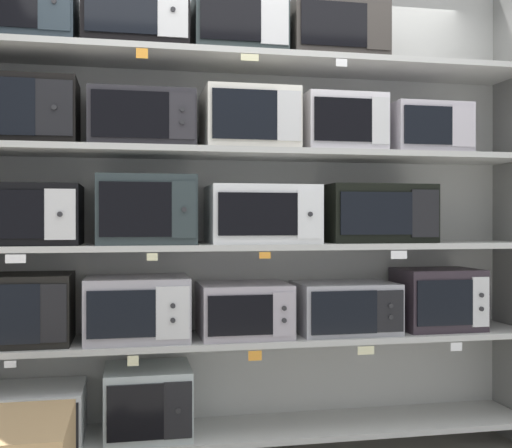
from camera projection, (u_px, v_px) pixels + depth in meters
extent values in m
cube|color=#B2B2AD|center=(248.00, 204.00, 3.53)|extent=(3.17, 0.04, 2.69)
cube|color=beige|center=(256.00, 430.00, 3.30)|extent=(2.97, 0.44, 0.03)
cube|color=silver|center=(25.00, 415.00, 3.08)|extent=(0.56, 0.41, 0.26)
cube|color=black|center=(1.00, 430.00, 2.86)|extent=(0.38, 0.01, 0.19)
cube|color=black|center=(62.00, 426.00, 2.91)|extent=(0.14, 0.01, 0.21)
cylinder|color=#262628|center=(62.00, 433.00, 2.90)|extent=(0.02, 0.01, 0.02)
cylinder|color=#262628|center=(62.00, 421.00, 2.90)|extent=(0.02, 0.01, 0.02)
cube|color=#B1BEBD|center=(148.00, 400.00, 3.19)|extent=(0.42, 0.38, 0.34)
cube|color=black|center=(135.00, 413.00, 2.99)|extent=(0.27, 0.01, 0.27)
cube|color=black|center=(178.00, 410.00, 3.03)|extent=(0.13, 0.01, 0.27)
cylinder|color=#262628|center=(178.00, 411.00, 3.02)|extent=(0.02, 0.01, 0.02)
cube|color=beige|center=(256.00, 338.00, 3.30)|extent=(2.97, 0.44, 0.03)
cube|color=black|center=(18.00, 309.00, 3.07)|extent=(0.50, 0.36, 0.34)
cube|color=black|center=(53.00, 313.00, 2.92)|extent=(0.12, 0.01, 0.27)
cube|color=#9F9BA3|center=(137.00, 308.00, 3.18)|extent=(0.51, 0.39, 0.31)
cube|color=black|center=(121.00, 314.00, 2.97)|extent=(0.32, 0.01, 0.22)
cube|color=silver|center=(173.00, 313.00, 3.02)|extent=(0.16, 0.01, 0.25)
cylinder|color=#262628|center=(173.00, 320.00, 3.01)|extent=(0.02, 0.01, 0.02)
cylinder|color=#262628|center=(173.00, 306.00, 3.01)|extent=(0.02, 0.01, 0.02)
cube|color=#A39BA5|center=(244.00, 309.00, 3.29)|extent=(0.46, 0.39, 0.27)
cube|color=black|center=(241.00, 315.00, 3.08)|extent=(0.32, 0.01, 0.20)
cube|color=#A39BA5|center=(284.00, 314.00, 3.12)|extent=(0.11, 0.01, 0.22)
cylinder|color=#262628|center=(284.00, 320.00, 3.11)|extent=(0.02, 0.01, 0.02)
cylinder|color=#262628|center=(284.00, 308.00, 3.11)|extent=(0.02, 0.01, 0.02)
cube|color=#9F9FA6|center=(345.00, 307.00, 3.39)|extent=(0.52, 0.37, 0.27)
cube|color=black|center=(344.00, 313.00, 3.19)|extent=(0.34, 0.01, 0.22)
cube|color=black|center=(390.00, 311.00, 3.24)|extent=(0.14, 0.01, 0.21)
cylinder|color=#262628|center=(391.00, 317.00, 3.23)|extent=(0.02, 0.01, 0.02)
cylinder|color=#262628|center=(391.00, 306.00, 3.23)|extent=(0.02, 0.01, 0.02)
cube|color=#2F262E|center=(437.00, 299.00, 3.50)|extent=(0.44, 0.33, 0.33)
cube|color=black|center=(445.00, 303.00, 3.32)|extent=(0.31, 0.01, 0.24)
cube|color=silver|center=(481.00, 302.00, 3.36)|extent=(0.10, 0.01, 0.26)
cylinder|color=#262628|center=(482.00, 309.00, 3.35)|extent=(0.02, 0.01, 0.02)
cylinder|color=#262628|center=(482.00, 295.00, 3.35)|extent=(0.02, 0.01, 0.02)
cube|color=white|center=(10.00, 364.00, 2.85)|extent=(0.05, 0.00, 0.03)
cube|color=beige|center=(133.00, 361.00, 2.96)|extent=(0.05, 0.00, 0.05)
cube|color=orange|center=(255.00, 356.00, 3.07)|extent=(0.07, 0.00, 0.05)
cube|color=beige|center=(366.00, 350.00, 3.18)|extent=(0.09, 0.00, 0.04)
cube|color=white|center=(456.00, 347.00, 3.28)|extent=(0.06, 0.00, 0.04)
cube|color=beige|center=(256.00, 246.00, 3.30)|extent=(2.97, 0.44, 0.03)
cube|color=black|center=(23.00, 215.00, 3.07)|extent=(0.55, 0.40, 0.29)
cube|color=black|center=(1.00, 214.00, 2.85)|extent=(0.38, 0.01, 0.22)
cube|color=silver|center=(60.00, 214.00, 2.91)|extent=(0.14, 0.01, 0.23)
cylinder|color=#262628|center=(60.00, 214.00, 2.90)|extent=(0.02, 0.01, 0.02)
cube|color=#273233|center=(146.00, 210.00, 3.19)|extent=(0.48, 0.42, 0.34)
cube|color=black|center=(136.00, 209.00, 2.96)|extent=(0.33, 0.01, 0.26)
cube|color=#273233|center=(184.00, 210.00, 3.01)|extent=(0.12, 0.01, 0.27)
cylinder|color=#262628|center=(184.00, 209.00, 3.00)|extent=(0.02, 0.01, 0.02)
cube|color=silver|center=(261.00, 215.00, 3.30)|extent=(0.55, 0.40, 0.30)
cube|color=black|center=(258.00, 214.00, 3.09)|extent=(0.39, 0.01, 0.21)
cube|color=silver|center=(310.00, 214.00, 3.14)|extent=(0.13, 0.01, 0.24)
cylinder|color=#262628|center=(310.00, 214.00, 3.13)|extent=(0.02, 0.01, 0.02)
cube|color=black|center=(377.00, 214.00, 3.43)|extent=(0.57, 0.33, 0.31)
cube|color=black|center=(377.00, 213.00, 3.25)|extent=(0.39, 0.01, 0.22)
cube|color=black|center=(425.00, 213.00, 3.30)|extent=(0.15, 0.01, 0.25)
cube|color=white|center=(16.00, 259.00, 2.85)|extent=(0.09, 0.00, 0.04)
cube|color=beige|center=(152.00, 257.00, 2.97)|extent=(0.05, 0.00, 0.04)
cube|color=orange|center=(265.00, 255.00, 3.08)|extent=(0.06, 0.00, 0.03)
cube|color=white|center=(399.00, 255.00, 3.22)|extent=(0.09, 0.00, 0.04)
cube|color=beige|center=(256.00, 154.00, 3.29)|extent=(2.97, 0.44, 0.03)
cube|color=black|center=(21.00, 112.00, 3.07)|extent=(0.53, 0.33, 0.32)
cube|color=black|center=(54.00, 108.00, 2.94)|extent=(0.17, 0.01, 0.26)
cylinder|color=#262628|center=(54.00, 107.00, 2.93)|extent=(0.02, 0.01, 0.02)
cube|color=#28272B|center=(142.00, 121.00, 3.18)|extent=(0.51, 0.38, 0.28)
cube|color=black|center=(130.00, 114.00, 2.97)|extent=(0.36, 0.01, 0.22)
cube|color=#28272B|center=(182.00, 116.00, 3.02)|extent=(0.12, 0.01, 0.22)
cylinder|color=#262628|center=(182.00, 122.00, 3.01)|extent=(0.02, 0.01, 0.02)
cylinder|color=#262628|center=(182.00, 109.00, 3.01)|extent=(0.02, 0.01, 0.02)
cube|color=silver|center=(248.00, 121.00, 3.29)|extent=(0.47, 0.41, 0.31)
cube|color=black|center=(245.00, 114.00, 3.07)|extent=(0.32, 0.01, 0.24)
cube|color=silver|center=(289.00, 116.00, 3.11)|extent=(0.12, 0.01, 0.25)
cube|color=silver|center=(340.00, 125.00, 3.38)|extent=(0.42, 0.34, 0.30)
cube|color=black|center=(343.00, 120.00, 3.20)|extent=(0.30, 0.01, 0.22)
cube|color=silver|center=(380.00, 121.00, 3.24)|extent=(0.09, 0.01, 0.24)
cube|color=#BBB3BD|center=(423.00, 131.00, 3.48)|extent=(0.42, 0.37, 0.27)
cube|color=black|center=(428.00, 125.00, 3.28)|extent=(0.27, 0.01, 0.20)
cube|color=#BBB3BD|center=(463.00, 126.00, 3.32)|extent=(0.13, 0.01, 0.21)
cube|color=beige|center=(256.00, 62.00, 3.29)|extent=(2.97, 0.44, 0.03)
cube|color=#27323A|center=(20.00, 13.00, 3.06)|extent=(0.52, 0.39, 0.33)
cube|color=#27323A|center=(54.00, 2.00, 2.90)|extent=(0.14, 0.01, 0.26)
cylinder|color=#262628|center=(54.00, 1.00, 2.90)|extent=(0.02, 0.01, 0.02)
cube|color=black|center=(135.00, 21.00, 3.17)|extent=(0.51, 0.39, 0.32)
cube|color=black|center=(121.00, 7.00, 2.96)|extent=(0.33, 0.01, 0.24)
cube|color=silver|center=(173.00, 10.00, 3.01)|extent=(0.14, 0.01, 0.26)
cylinder|color=#262628|center=(173.00, 9.00, 3.00)|extent=(0.02, 0.01, 0.02)
cube|color=#293435|center=(238.00, 28.00, 3.27)|extent=(0.47, 0.34, 0.31)
cube|color=black|center=(231.00, 16.00, 3.09)|extent=(0.30, 0.01, 0.23)
cube|color=silver|center=(275.00, 19.00, 3.13)|extent=(0.14, 0.01, 0.25)
cube|color=#35302C|center=(334.00, 35.00, 3.37)|extent=(0.50, 0.37, 0.30)
cube|color=black|center=(334.00, 24.00, 3.18)|extent=(0.34, 0.01, 0.22)
cube|color=#35302C|center=(379.00, 27.00, 3.22)|extent=(0.13, 0.01, 0.24)
cube|color=orange|center=(142.00, 53.00, 2.96)|extent=(0.06, 0.00, 0.05)
cube|color=beige|center=(250.00, 57.00, 3.06)|extent=(0.09, 0.00, 0.03)
cube|color=white|center=(342.00, 63.00, 3.15)|extent=(0.06, 0.00, 0.04)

